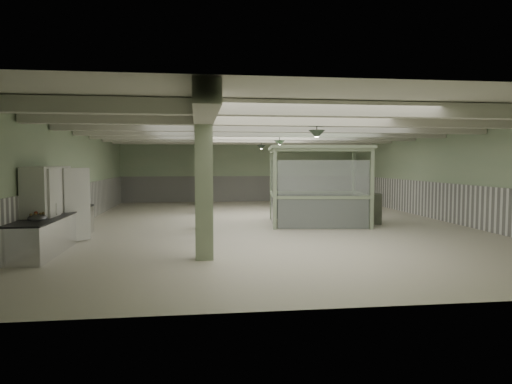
{
  "coord_description": "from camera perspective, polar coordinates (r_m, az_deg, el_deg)",
  "views": [
    {
      "loc": [
        -2.66,
        -16.84,
        2.3
      ],
      "look_at": [
        -0.67,
        -1.48,
        1.3
      ],
      "focal_mm": 32.0,
      "sensor_mm": 36.0,
      "label": 1
    }
  ],
  "objects": [
    {
      "name": "beam_g",
      "position": [
        24.51,
        -1.17,
        6.32
      ],
      "size": [
        13.9,
        0.35,
        0.32
      ],
      "primitive_type": "cube",
      "color": "beige",
      "rests_on": "ceiling"
    },
    {
      "name": "filing_cabinet",
      "position": [
        17.67,
        14.75,
        -2.05
      ],
      "size": [
        0.48,
        0.6,
        1.14
      ],
      "primitive_type": "cube",
      "rotation": [
        0.0,
        0.0,
        -0.24
      ],
      "color": "#505547",
      "rests_on": "floor"
    },
    {
      "name": "orange_bowl",
      "position": [
        15.87,
        -21.05,
        -1.47
      ],
      "size": [
        0.23,
        0.23,
        0.08
      ],
      "primitive_type": "cylinder",
      "rotation": [
        0.0,
        0.0,
        -0.02
      ],
      "color": "#B2B2B7",
      "rests_on": "prep_counter"
    },
    {
      "name": "wainscot_left",
      "position": [
        17.45,
        -21.69,
        -1.66
      ],
      "size": [
        0.05,
        19.9,
        1.5
      ],
      "primitive_type": "cube",
      "color": "white",
      "rests_on": "floor"
    },
    {
      "name": "pendant_front",
      "position": [
        12.28,
        7.6,
        7.16
      ],
      "size": [
        0.44,
        0.44,
        0.22
      ],
      "primitive_type": "cone",
      "rotation": [
        3.14,
        0.0,
        0.0
      ],
      "color": "#2D3C2E",
      "rests_on": "ceiling"
    },
    {
      "name": "column_d",
      "position": [
        24.85,
        -7.03,
        2.52
      ],
      "size": [
        0.42,
        0.42,
        3.6
      ],
      "primitive_type": "cube",
      "color": "#9BAB8A",
      "rests_on": "floor"
    },
    {
      "name": "wainscot_right",
      "position": [
        19.47,
        22.31,
        -1.15
      ],
      "size": [
        0.05,
        19.9,
        1.5
      ],
      "primitive_type": "cube",
      "color": "white",
      "rests_on": "floor"
    },
    {
      "name": "beam_b",
      "position": [
        12.19,
        5.32,
        8.95
      ],
      "size": [
        13.9,
        0.35,
        0.32
      ],
      "primitive_type": "cube",
      "color": "beige",
      "rests_on": "ceiling"
    },
    {
      "name": "pitcher_far",
      "position": [
        15.6,
        -21.9,
        -1.21
      ],
      "size": [
        0.23,
        0.25,
        0.28
      ],
      "primitive_type": null,
      "rotation": [
        0.0,
        0.0,
        -0.2
      ],
      "color": "silver",
      "rests_on": "prep_counter"
    },
    {
      "name": "column_a",
      "position": [
        10.85,
        -6.53,
        1.02
      ],
      "size": [
        0.42,
        0.42,
        3.6
      ],
      "primitive_type": "cube",
      "color": "#9BAB8A",
      "rests_on": "floor"
    },
    {
      "name": "beam_e",
      "position": [
        19.55,
        0.44,
        6.98
      ],
      "size": [
        13.9,
        0.35,
        0.32
      ],
      "primitive_type": "cube",
      "color": "beige",
      "rests_on": "ceiling"
    },
    {
      "name": "wall_back",
      "position": [
        26.98,
        -1.74,
        2.64
      ],
      "size": [
        14.0,
        0.02,
        3.6
      ],
      "primitive_type": "cube",
      "color": "#A6B793",
      "rests_on": "floor"
    },
    {
      "name": "wall_front",
      "position": [
        7.36,
        13.84,
        -0.33
      ],
      "size": [
        14.0,
        0.02,
        3.6
      ],
      "primitive_type": "cube",
      "color": "#A6B793",
      "rests_on": "floor"
    },
    {
      "name": "pendant_mid",
      "position": [
        17.64,
        2.95,
        6.13
      ],
      "size": [
        0.44,
        0.44,
        0.22
      ],
      "primitive_type": "cone",
      "rotation": [
        3.14,
        0.0,
        0.0
      ],
      "color": "#2D3C2E",
      "rests_on": "ceiling"
    },
    {
      "name": "wall_right",
      "position": [
        19.42,
        22.45,
        1.94
      ],
      "size": [
        0.02,
        20.0,
        3.6
      ],
      "primitive_type": "cube",
      "color": "#A6B793",
      "rests_on": "floor"
    },
    {
      "name": "pitcher_near",
      "position": [
        13.23,
        -23.85,
        -2.14
      ],
      "size": [
        0.19,
        0.22,
        0.26
      ],
      "primitive_type": null,
      "rotation": [
        0.0,
        0.0,
        0.09
      ],
      "color": "silver",
      "rests_on": "prep_counter"
    },
    {
      "name": "guard_booth",
      "position": [
        17.16,
        7.73,
        2.41
      ],
      "size": [
        3.93,
        3.45,
        2.9
      ],
      "rotation": [
        0.0,
        0.0,
        -0.12
      ],
      "color": "#90A181",
      "rests_on": "floor"
    },
    {
      "name": "floor",
      "position": [
        17.2,
        1.57,
        -3.99
      ],
      "size": [
        20.0,
        20.0,
        0.0
      ],
      "primitive_type": "plane",
      "color": "beige",
      "rests_on": "ground"
    },
    {
      "name": "beam_c",
      "position": [
        14.63,
        3.14,
        8.08
      ],
      "size": [
        13.9,
        0.35,
        0.32
      ],
      "primitive_type": "cube",
      "color": "beige",
      "rests_on": "ceiling"
    },
    {
      "name": "column_b",
      "position": [
        15.85,
        -6.81,
        1.86
      ],
      "size": [
        0.42,
        0.42,
        3.6
      ],
      "primitive_type": "cube",
      "color": "#9BAB8A",
      "rests_on": "floor"
    },
    {
      "name": "walkin_cooler",
      "position": [
        13.49,
        -24.45,
        -1.74
      ],
      "size": [
        1.03,
        2.4,
        2.2
      ],
      "color": "silver",
      "rests_on": "floor"
    },
    {
      "name": "beam_f",
      "position": [
        22.03,
        -0.46,
        6.61
      ],
      "size": [
        13.9,
        0.35,
        0.32
      ],
      "primitive_type": "cube",
      "color": "beige",
      "rests_on": "ceiling"
    },
    {
      "name": "prep_counter",
      "position": [
        13.76,
        -23.77,
        -4.31
      ],
      "size": [
        0.94,
        5.37,
        0.91
      ],
      "color": "silver",
      "rests_on": "floor"
    },
    {
      "name": "veg_colander",
      "position": [
        12.34,
        -25.64,
        -2.7
      ],
      "size": [
        0.57,
        0.57,
        0.21
      ],
      "primitive_type": null,
      "rotation": [
        0.0,
        0.0,
        -0.27
      ],
      "color": "#414146",
      "rests_on": "prep_counter"
    },
    {
      "name": "ceiling",
      "position": [
        17.1,
        1.59,
        8.05
      ],
      "size": [
        14.0,
        20.0,
        0.02
      ],
      "primitive_type": "cube",
      "color": "beige",
      "rests_on": "wall_back"
    },
    {
      "name": "wall_left",
      "position": [
        17.4,
        -21.85,
        1.78
      ],
      "size": [
        0.02,
        20.0,
        3.6
      ],
      "primitive_type": "cube",
      "color": "#A6B793",
      "rests_on": "floor"
    },
    {
      "name": "pendant_back",
      "position": [
        22.57,
        0.66,
        5.6
      ],
      "size": [
        0.44,
        0.44,
        0.22
      ],
      "primitive_type": "cone",
      "rotation": [
        3.14,
        0.0,
        0.0
      ],
      "color": "#2D3C2E",
      "rests_on": "ceiling"
    },
    {
      "name": "wainscot_back",
      "position": [
        26.99,
        -1.73,
        0.41
      ],
      "size": [
        13.9,
        0.05,
        1.5
      ],
      "primitive_type": "cube",
      "color": "white",
      "rests_on": "floor"
    },
    {
      "name": "girder",
      "position": [
        16.87,
        -6.89,
        7.34
      ],
      "size": [
        0.45,
        19.9,
        0.4
      ],
      "primitive_type": "cube",
      "color": "beige",
      "rests_on": "ceiling"
    },
    {
      "name": "beam_a",
      "position": [
        9.78,
        8.6,
        10.22
      ],
      "size": [
        13.9,
        0.35,
        0.32
      ],
      "primitive_type": "cube",
      "color": "beige",
      "rests_on": "ceiling"
    },
    {
      "name": "column_c",
      "position": [
        20.85,
        -6.96,
        2.3
      ],
      "size": [
        0.42,
        0.42,
        3.6
      ],
      "primitive_type": "cube",
      "color": "#9BAB8A",
      "rests_on": "floor"
    },
    {
      "name": "beam_d",
      "position": [
        17.09,
        1.59,
        7.45
      ],
      "size": [
        13.9,
        0.35,
        0.32
      ],
      "primitive_type": "cube",
      "color": "beige",
      "rests_on": "ceiling"
    }
  ]
}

